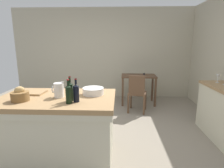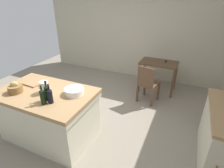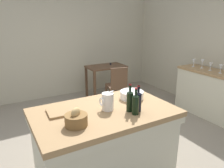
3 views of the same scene
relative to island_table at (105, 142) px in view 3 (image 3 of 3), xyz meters
The scene contains 17 objects.
ground_plane 0.84m from the island_table, 57.42° to the left, with size 6.76×6.76×0.00m, color gray.
wall_back 3.30m from the island_table, 83.38° to the left, with size 5.32×0.12×2.60m, color #B2AA93.
island_table is the anchor object (origin of this frame).
side_cabinet 2.70m from the island_table, 12.82° to the left, with size 0.52×1.22×0.90m.
writing_desk 2.81m from the island_table, 61.34° to the left, with size 0.91×0.57×0.83m.
wooden_chair 2.18m from the island_table, 54.98° to the left, with size 0.48×0.48×0.90m.
pitcher 0.51m from the island_table, 18.41° to the right, with size 0.17×0.13×0.24m.
wash_bowl 0.67m from the island_table, 17.20° to the left, with size 0.30×0.30×0.10m, color white.
bread_basket 0.65m from the island_table, 154.83° to the right, with size 0.22×0.22×0.18m.
cutting_board 0.61m from the island_table, 158.37° to the left, with size 0.34×0.25×0.02m, color #99754C.
wine_bottle_dark 0.65m from the island_table, 32.17° to the right, with size 0.07×0.07×0.29m.
wine_bottle_amber 0.60m from the island_table, 34.65° to the right, with size 0.07×0.07×0.31m.
wine_bottle_green 0.63m from the island_table, 47.19° to the right, with size 0.07×0.07×0.29m.
wine_glass_left 2.67m from the island_table, ahead, with size 0.07×0.07×0.16m.
wine_glass_middle 2.74m from the island_table, 12.96° to the left, with size 0.07×0.07×0.15m.
wine_glass_right 2.82m from the island_table, 17.11° to the left, with size 0.07×0.07×0.18m.
wine_glass_far_right 2.85m from the island_table, 20.94° to the left, with size 0.07×0.07×0.15m.
Camera 3 is at (-1.38, -2.51, 1.87)m, focal length 34.33 mm.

